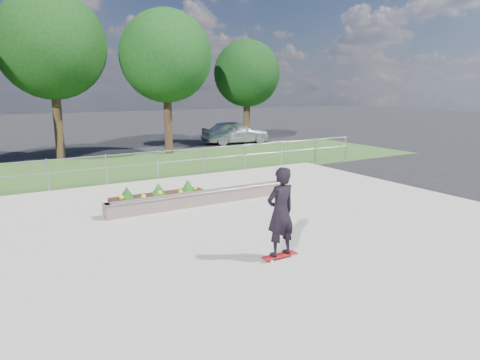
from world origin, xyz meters
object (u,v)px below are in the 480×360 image
planter_bed (161,198)px  skateboarder (281,212)px  grind_ledge (203,198)px  parked_car (235,132)px

planter_bed → skateboarder: bearing=-83.9°
grind_ledge → skateboarder: bearing=-96.1°
grind_ledge → planter_bed: (-1.09, 0.75, -0.02)m
skateboarder → parked_car: (9.07, 17.55, -0.32)m
planter_bed → skateboarder: size_ratio=1.53×
grind_ledge → skateboarder: skateboarder is taller
skateboarder → parked_car: 19.76m
planter_bed → skateboarder: (0.59, -5.46, 0.83)m
grind_ledge → skateboarder: size_ratio=3.06×
grind_ledge → parked_car: (8.56, 12.84, 0.49)m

